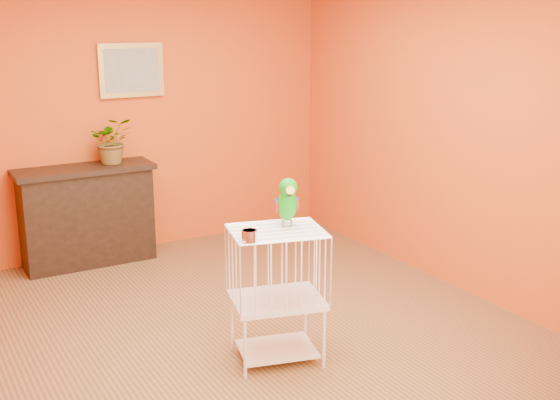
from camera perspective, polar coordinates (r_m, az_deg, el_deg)
ground at (r=5.24m, az=-3.14°, el=-10.67°), size 4.50×4.50×0.00m
room_shell at (r=4.78m, az=-3.41°, el=6.74°), size 4.50×4.50×4.50m
console_cabinet at (r=6.70m, az=-15.41°, el=-1.23°), size 1.24×0.45×0.92m
potted_plant at (r=6.62m, az=-13.42°, el=4.29°), size 0.45×0.49×0.34m
framed_picture at (r=6.80m, az=-11.98°, el=10.28°), size 0.62×0.04×0.50m
birdcage at (r=4.67m, az=-0.26°, el=-7.60°), size 0.68×0.59×0.91m
feed_cup at (r=4.29m, az=-2.50°, el=-2.90°), size 0.10×0.10×0.07m
parrot at (r=4.55m, az=0.60°, el=-0.12°), size 0.19×0.30×0.34m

